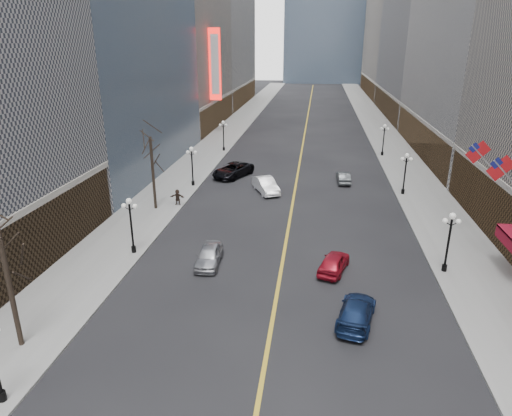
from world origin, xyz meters
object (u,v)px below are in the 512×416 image
(streetlamp_east_3, at_px, (384,137))
(car_nb_mid, at_px, (266,185))
(streetlamp_east_1, at_px, (449,236))
(streetlamp_west_1, at_px, (131,220))
(car_nb_far, at_px, (233,170))
(car_sb_far, at_px, (343,178))
(streetlamp_west_2, at_px, (192,162))
(car_sb_near, at_px, (356,312))
(streetlamp_east_2, at_px, (405,169))
(streetlamp_west_3, at_px, (223,132))
(car_sb_mid, at_px, (334,262))
(car_nb_near, at_px, (209,255))

(streetlamp_east_3, bearing_deg, car_nb_mid, -128.16)
(streetlamp_east_1, distance_m, streetlamp_west_1, 23.60)
(car_nb_far, relative_size, car_sb_far, 1.55)
(streetlamp_west_2, height_order, car_sb_near, streetlamp_west_2)
(streetlamp_east_3, relative_size, car_sb_far, 1.14)
(streetlamp_east_2, xyz_separation_m, car_nb_far, (-19.72, 4.60, -2.05))
(streetlamp_west_3, relative_size, car_sb_mid, 1.09)
(streetlamp_east_2, distance_m, car_sb_mid, 20.58)
(streetlamp_east_2, xyz_separation_m, streetlamp_east_3, (0.00, 18.00, 0.00))
(streetlamp_east_3, height_order, streetlamp_west_1, same)
(car_nb_mid, xyz_separation_m, car_sb_mid, (7.00, -17.77, -0.13))
(car_nb_near, xyz_separation_m, car_nb_far, (-2.45, 23.54, 0.12))
(streetlamp_west_2, height_order, car_nb_far, streetlamp_west_2)
(streetlamp_east_3, distance_m, streetlamp_west_2, 29.68)
(streetlamp_east_3, xyz_separation_m, car_sb_far, (-6.26, -14.26, -2.25))
(streetlamp_east_1, bearing_deg, car_sb_near, -133.64)
(car_sb_far, bearing_deg, streetlamp_east_2, 145.48)
(streetlamp_west_1, height_order, car_sb_far, streetlamp_west_1)
(car_nb_near, xyz_separation_m, car_sb_near, (10.45, -6.21, -0.04))
(streetlamp_east_1, height_order, streetlamp_east_3, same)
(streetlamp_east_1, relative_size, car_sb_mid, 1.09)
(car_nb_mid, bearing_deg, streetlamp_west_3, 89.37)
(streetlamp_west_2, relative_size, car_sb_near, 0.94)
(streetlamp_west_1, bearing_deg, car_sb_mid, -3.07)
(car_sb_near, bearing_deg, streetlamp_east_3, -86.46)
(streetlamp_east_2, bearing_deg, car_nb_far, 166.87)
(streetlamp_west_1, relative_size, car_nb_near, 1.05)
(streetlamp_east_3, xyz_separation_m, car_nb_mid, (-14.99, -19.07, -2.07))
(streetlamp_east_1, xyz_separation_m, streetlamp_west_3, (-23.60, 36.00, 0.00))
(streetlamp_east_3, distance_m, streetlamp_west_3, 23.60)
(streetlamp_west_1, xyz_separation_m, car_sb_far, (17.34, 21.74, -2.25))
(streetlamp_west_2, distance_m, car_nb_far, 6.36)
(streetlamp_west_1, distance_m, streetlamp_west_3, 36.00)
(streetlamp_west_2, relative_size, car_nb_mid, 0.90)
(streetlamp_west_3, distance_m, car_nb_far, 14.10)
(streetlamp_west_1, relative_size, streetlamp_west_3, 1.00)
(streetlamp_west_3, bearing_deg, streetlamp_east_1, -56.75)
(car_sb_mid, xyz_separation_m, car_sb_far, (1.72, 22.58, -0.05))
(streetlamp_west_1, relative_size, car_sb_far, 1.14)
(car_nb_near, relative_size, car_nb_far, 0.70)
(streetlamp_west_1, bearing_deg, car_sb_far, 51.44)
(streetlamp_west_1, height_order, car_sb_mid, streetlamp_west_1)
(streetlamp_east_3, relative_size, car_nb_near, 1.05)
(car_sb_mid, bearing_deg, streetlamp_east_3, -86.12)
(streetlamp_east_1, height_order, streetlamp_west_2, same)
(streetlamp_east_1, height_order, car_nb_far, streetlamp_east_1)
(car_nb_near, relative_size, car_sb_mid, 1.04)
(streetlamp_west_3, distance_m, car_nb_near, 37.54)
(streetlamp_east_2, height_order, streetlamp_west_1, same)
(streetlamp_east_3, xyz_separation_m, car_sb_mid, (-7.99, -36.84, -2.20))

